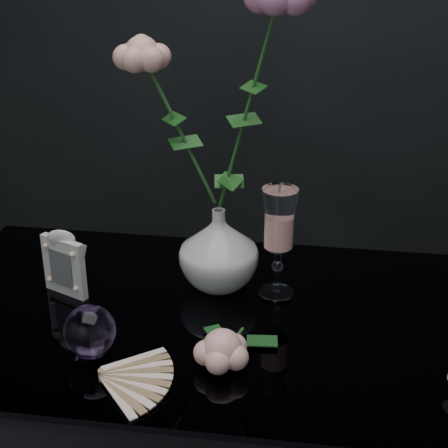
% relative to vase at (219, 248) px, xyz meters
% --- Properties ---
extents(vase, '(0.16, 0.16, 0.15)m').
position_rel_vase_xyz_m(vase, '(0.00, 0.00, 0.00)').
color(vase, silver).
rests_on(vase, table).
extents(wine_glass, '(0.08, 0.08, 0.21)m').
position_rel_vase_xyz_m(wine_glass, '(0.11, -0.02, 0.03)').
color(wine_glass, white).
rests_on(wine_glass, table).
extents(picture_frame, '(0.12, 0.11, 0.13)m').
position_rel_vase_xyz_m(picture_frame, '(-0.27, -0.07, -0.01)').
color(picture_frame, silver).
rests_on(picture_frame, table).
extents(paperweight, '(0.10, 0.10, 0.08)m').
position_rel_vase_xyz_m(paperweight, '(-0.17, -0.24, -0.04)').
color(paperweight, '#A778C3').
rests_on(paperweight, table).
extents(paper_fan, '(0.26, 0.24, 0.02)m').
position_rel_vase_xyz_m(paper_fan, '(-0.13, -0.30, -0.07)').
color(paper_fan, '#FEEECB').
rests_on(paper_fan, table).
extents(loose_rose, '(0.21, 0.23, 0.06)m').
position_rel_vase_xyz_m(loose_rose, '(0.04, -0.25, -0.04)').
color(loose_rose, '#FFB1A4').
rests_on(loose_rose, table).
extents(roses, '(0.31, 0.12, 0.46)m').
position_rel_vase_xyz_m(roses, '(0.00, 0.00, 0.28)').
color(roses, '#EBA395').
rests_on(roses, vase).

